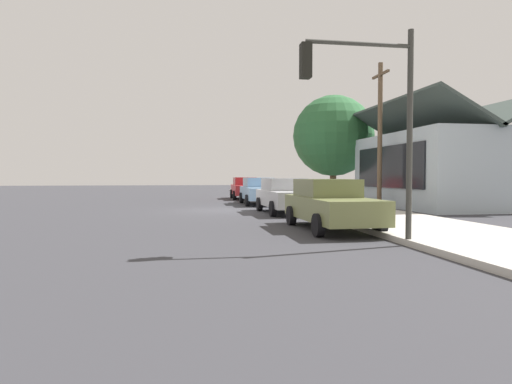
{
  "coord_description": "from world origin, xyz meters",
  "views": [
    {
      "loc": [
        21.62,
        -1.78,
        1.7
      ],
      "look_at": [
        -1.75,
        2.04,
        0.83
      ],
      "focal_mm": 30.85,
      "sensor_mm": 36.0,
      "label": 1
    }
  ],
  "objects_px": {
    "car_olive": "(330,204)",
    "traffic_light_main": "(368,100)",
    "car_cherry": "(245,188)",
    "utility_pole_wooden": "(380,133)",
    "car_silver": "(285,195)",
    "fire_hydrant_red": "(306,200)",
    "car_skyblue": "(259,191)",
    "shade_tree": "(333,136)"
  },
  "relations": [
    {
      "from": "car_olive",
      "to": "traffic_light_main",
      "type": "relative_size",
      "value": 0.94
    },
    {
      "from": "car_silver",
      "to": "fire_hydrant_red",
      "type": "relative_size",
      "value": 6.75
    },
    {
      "from": "car_cherry",
      "to": "car_silver",
      "type": "height_order",
      "value": "same"
    },
    {
      "from": "utility_pole_wooden",
      "to": "fire_hydrant_red",
      "type": "xyz_separation_m",
      "value": [
        0.24,
        -4.0,
        -3.43
      ]
    },
    {
      "from": "shade_tree",
      "to": "utility_pole_wooden",
      "type": "height_order",
      "value": "utility_pole_wooden"
    },
    {
      "from": "traffic_light_main",
      "to": "car_skyblue",
      "type": "bearing_deg",
      "value": 179.73
    },
    {
      "from": "car_skyblue",
      "to": "utility_pole_wooden",
      "type": "bearing_deg",
      "value": 53.08
    },
    {
      "from": "car_cherry",
      "to": "car_silver",
      "type": "xyz_separation_m",
      "value": [
        12.58,
        0.11,
        0.0
      ]
    },
    {
      "from": "car_skyblue",
      "to": "shade_tree",
      "type": "bearing_deg",
      "value": 121.59
    },
    {
      "from": "shade_tree",
      "to": "fire_hydrant_red",
      "type": "relative_size",
      "value": 10.2
    },
    {
      "from": "car_skyblue",
      "to": "car_olive",
      "type": "xyz_separation_m",
      "value": [
        12.44,
        0.15,
        0.0
      ]
    },
    {
      "from": "shade_tree",
      "to": "traffic_light_main",
      "type": "bearing_deg",
      "value": -16.93
    },
    {
      "from": "car_olive",
      "to": "traffic_light_main",
      "type": "distance_m",
      "value": 4.33
    },
    {
      "from": "car_skyblue",
      "to": "utility_pole_wooden",
      "type": "relative_size",
      "value": 0.64
    },
    {
      "from": "car_silver",
      "to": "car_olive",
      "type": "height_order",
      "value": "same"
    },
    {
      "from": "car_silver",
      "to": "car_olive",
      "type": "xyz_separation_m",
      "value": [
        6.2,
        0.01,
        -0.0
      ]
    },
    {
      "from": "car_cherry",
      "to": "utility_pole_wooden",
      "type": "height_order",
      "value": "utility_pole_wooden"
    },
    {
      "from": "shade_tree",
      "to": "traffic_light_main",
      "type": "height_order",
      "value": "shade_tree"
    },
    {
      "from": "car_silver",
      "to": "traffic_light_main",
      "type": "bearing_deg",
      "value": -2.51
    },
    {
      "from": "car_skyblue",
      "to": "traffic_light_main",
      "type": "height_order",
      "value": "traffic_light_main"
    },
    {
      "from": "car_olive",
      "to": "traffic_light_main",
      "type": "xyz_separation_m",
      "value": [
        3.39,
        -0.23,
        2.67
      ]
    },
    {
      "from": "utility_pole_wooden",
      "to": "shade_tree",
      "type": "bearing_deg",
      "value": 178.48
    },
    {
      "from": "shade_tree",
      "to": "traffic_light_main",
      "type": "relative_size",
      "value": 1.39
    },
    {
      "from": "car_olive",
      "to": "fire_hydrant_red",
      "type": "bearing_deg",
      "value": 169.27
    },
    {
      "from": "car_cherry",
      "to": "car_olive",
      "type": "xyz_separation_m",
      "value": [
        18.78,
        0.12,
        0.0
      ]
    },
    {
      "from": "utility_pole_wooden",
      "to": "traffic_light_main",
      "type": "bearing_deg",
      "value": -26.21
    },
    {
      "from": "traffic_light_main",
      "to": "fire_hydrant_red",
      "type": "relative_size",
      "value": 7.32
    },
    {
      "from": "car_skyblue",
      "to": "shade_tree",
      "type": "xyz_separation_m",
      "value": [
        -3.44,
        5.79,
        3.64
      ]
    },
    {
      "from": "car_skyblue",
      "to": "fire_hydrant_red",
      "type": "bearing_deg",
      "value": 20.0
    },
    {
      "from": "car_silver",
      "to": "fire_hydrant_red",
      "type": "bearing_deg",
      "value": 137.84
    },
    {
      "from": "car_silver",
      "to": "fire_hydrant_red",
      "type": "height_order",
      "value": "car_silver"
    },
    {
      "from": "car_cherry",
      "to": "traffic_light_main",
      "type": "relative_size",
      "value": 0.93
    },
    {
      "from": "car_silver",
      "to": "car_olive",
      "type": "distance_m",
      "value": 6.2
    },
    {
      "from": "car_skyblue",
      "to": "traffic_light_main",
      "type": "relative_size",
      "value": 0.92
    },
    {
      "from": "traffic_light_main",
      "to": "utility_pole_wooden",
      "type": "xyz_separation_m",
      "value": [
        -11.5,
        5.66,
        0.44
      ]
    },
    {
      "from": "car_olive",
      "to": "utility_pole_wooden",
      "type": "bearing_deg",
      "value": 145.76
    },
    {
      "from": "car_olive",
      "to": "traffic_light_main",
      "type": "bearing_deg",
      "value": -4.23
    },
    {
      "from": "car_cherry",
      "to": "car_olive",
      "type": "height_order",
      "value": "same"
    },
    {
      "from": "traffic_light_main",
      "to": "utility_pole_wooden",
      "type": "distance_m",
      "value": 12.82
    },
    {
      "from": "car_cherry",
      "to": "utility_pole_wooden",
      "type": "relative_size",
      "value": 0.65
    },
    {
      "from": "car_cherry",
      "to": "fire_hydrant_red",
      "type": "bearing_deg",
      "value": 10.36
    },
    {
      "from": "car_cherry",
      "to": "car_skyblue",
      "type": "relative_size",
      "value": 1.01
    }
  ]
}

